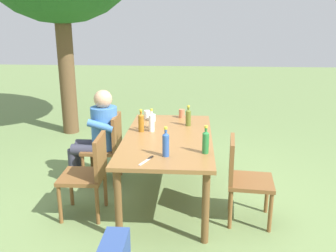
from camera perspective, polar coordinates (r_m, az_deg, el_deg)
The scene contains 16 objects.
ground_plane at distance 4.32m, azimuth 0.00°, elevation -11.14°, with size 24.00×24.00×0.00m, color #6B844C.
dining_table at distance 4.06m, azimuth 0.00°, elevation -2.74°, with size 1.83×0.96×0.75m.
chair_far_right at distance 4.62m, azimuth -9.34°, elevation -2.91°, with size 0.44×0.44×0.87m.
chair_near_left at distance 3.77m, azimuth 11.56°, elevation -7.57°, with size 0.48×0.48×0.87m.
chair_far_left at distance 3.88m, azimuth -12.10°, elevation -6.93°, with size 0.45×0.45×0.87m.
person_in_white_shirt at distance 4.59m, azimuth -10.77°, elevation -0.89°, with size 0.47×0.61×1.18m.
bottle_olive at distance 4.41m, azimuth 3.17°, elevation 1.42°, with size 0.06×0.06×0.25m.
bottle_green at distance 3.52m, azimuth 5.87°, elevation -2.40°, with size 0.06×0.06×0.28m.
bottle_blue at distance 3.43m, azimuth -0.35°, elevation -2.76°, with size 0.06×0.06×0.29m.
bottle_clear at distance 4.18m, azimuth -2.57°, elevation 0.67°, with size 0.06×0.06×0.27m.
bottle_amber at distance 4.18m, azimuth -4.21°, elevation 0.62°, with size 0.06×0.06×0.26m.
cup_white at distance 4.73m, azimuth -3.24°, elevation 1.77°, with size 0.08×0.08×0.11m, color white.
cup_glass at distance 4.62m, azimuth -2.41°, elevation 1.30°, with size 0.08×0.08×0.09m, color silver.
cup_steel at distance 4.31m, azimuth -2.54°, elevation 0.39°, with size 0.06×0.06×0.12m, color #B2B7BC.
cup_terracotta at distance 4.77m, azimuth 2.14°, elevation 1.95°, with size 0.07×0.07×0.11m, color #BC6B47.
table_knife at distance 3.37m, azimuth -3.25°, elevation -5.29°, with size 0.23×0.11×0.01m.
Camera 1 is at (-3.82, -0.27, 2.01)m, focal length 39.20 mm.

